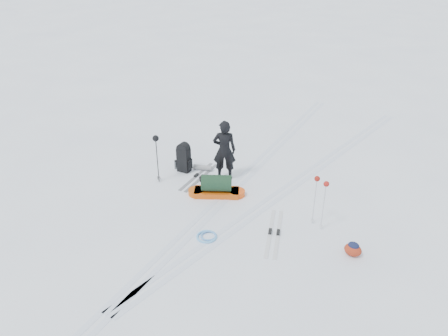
% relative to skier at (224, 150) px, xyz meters
% --- Properties ---
extents(ground, '(200.00, 200.00, 0.00)m').
position_rel_skier_xyz_m(ground, '(0.60, -0.96, -0.94)').
color(ground, white).
rests_on(ground, ground).
extents(ski_tracks, '(3.38, 17.97, 0.01)m').
position_rel_skier_xyz_m(ski_tracks, '(1.21, -0.09, -0.94)').
color(ski_tracks, silver).
rests_on(ski_tracks, ground).
extents(skier, '(0.82, 0.73, 1.89)m').
position_rel_skier_xyz_m(skier, '(0.00, 0.00, 0.00)').
color(skier, black).
rests_on(skier, ground).
extents(pulk_sled, '(1.65, 1.21, 0.62)m').
position_rel_skier_xyz_m(pulk_sled, '(0.34, -0.95, -0.71)').
color(pulk_sled, '#C6490B').
rests_on(pulk_sled, ground).
extents(expedition_rucksack, '(0.97, 0.69, 0.97)m').
position_rel_skier_xyz_m(expedition_rucksack, '(-1.25, -0.25, -0.50)').
color(expedition_rucksack, black).
rests_on(expedition_rucksack, ground).
extents(ski_poles_black, '(0.19, 0.19, 1.51)m').
position_rel_skier_xyz_m(ski_poles_black, '(-1.58, -1.22, 0.29)').
color(ski_poles_black, black).
rests_on(ski_poles_black, ground).
extents(ski_poles_silver, '(0.42, 0.26, 1.40)m').
position_rel_skier_xyz_m(ski_poles_silver, '(3.34, -0.85, 0.23)').
color(ski_poles_silver, silver).
rests_on(ski_poles_silver, ground).
extents(touring_skis_grey, '(0.46, 1.95, 0.07)m').
position_rel_skier_xyz_m(touring_skis_grey, '(-0.69, -0.38, -0.93)').
color(touring_skis_grey, gray).
rests_on(touring_skis_grey, ground).
extents(touring_skis_white, '(1.02, 2.00, 0.07)m').
position_rel_skier_xyz_m(touring_skis_white, '(2.56, -1.71, -0.93)').
color(touring_skis_white, silver).
rests_on(touring_skis_white, ground).
extents(rope_coil, '(0.63, 0.63, 0.06)m').
position_rel_skier_xyz_m(rope_coil, '(1.24, -2.74, -0.91)').
color(rope_coil, '#61B3ED').
rests_on(rope_coil, ground).
extents(small_daypack, '(0.51, 0.46, 0.35)m').
position_rel_skier_xyz_m(small_daypack, '(4.48, -1.48, -0.77)').
color(small_daypack, maroon).
rests_on(small_daypack, ground).
extents(thermos_pair, '(0.22, 0.28, 0.30)m').
position_rel_skier_xyz_m(thermos_pair, '(-1.57, -0.23, -0.80)').
color(thermos_pair, '#575B5E').
rests_on(thermos_pair, ground).
extents(stuff_sack, '(0.41, 0.32, 0.25)m').
position_rel_skier_xyz_m(stuff_sack, '(-0.27, -0.62, -0.82)').
color(stuff_sack, black).
rests_on(stuff_sack, ground).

